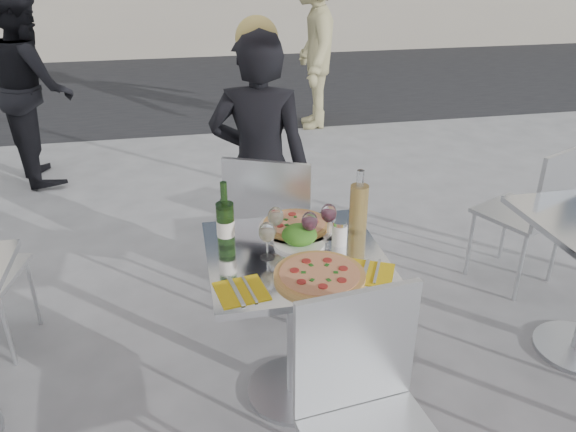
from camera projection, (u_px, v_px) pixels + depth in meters
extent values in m
plane|color=slate|center=(294.00, 391.00, 2.64)|extent=(80.00, 80.00, 0.00)
cube|color=black|center=(204.00, 82.00, 8.35)|extent=(24.00, 5.00, 0.00)
cylinder|color=#B7BABF|center=(294.00, 389.00, 2.64)|extent=(0.44, 0.44, 0.02)
cylinder|color=#B7BABF|center=(295.00, 328.00, 2.48)|extent=(0.07, 0.07, 0.72)
cube|color=silver|center=(295.00, 257.00, 2.32)|extent=(0.72, 0.72, 0.03)
cylinder|color=silver|center=(317.00, 257.00, 3.30)|extent=(0.03, 0.03, 0.47)
cylinder|color=silver|center=(255.00, 250.00, 3.37)|extent=(0.03, 0.03, 0.47)
cylinder|color=silver|center=(304.00, 292.00, 2.97)|extent=(0.03, 0.03, 0.47)
cylinder|color=silver|center=(236.00, 283.00, 3.04)|extent=(0.03, 0.03, 0.47)
cube|color=silver|center=(278.00, 231.00, 3.06)|extent=(0.58, 0.58, 0.03)
cube|color=silver|center=(267.00, 206.00, 2.76)|extent=(0.41, 0.21, 0.47)
cube|color=silver|center=(356.00, 350.00, 1.83)|extent=(0.43, 0.08, 0.46)
cylinder|color=silver|center=(34.00, 292.00, 3.01)|extent=(0.02, 0.02, 0.41)
cylinder|color=silver|center=(7.00, 331.00, 2.72)|extent=(0.02, 0.02, 0.41)
cylinder|color=silver|center=(504.00, 229.00, 3.65)|extent=(0.02, 0.02, 0.44)
cylinder|color=silver|center=(470.00, 244.00, 3.47)|extent=(0.02, 0.02, 0.44)
cylinder|color=silver|center=(555.00, 250.00, 3.40)|extent=(0.02, 0.02, 0.44)
cylinder|color=silver|center=(520.00, 268.00, 3.21)|extent=(0.02, 0.02, 0.44)
cube|color=silver|center=(519.00, 213.00, 3.33)|extent=(0.54, 0.54, 0.02)
cube|color=silver|center=(559.00, 188.00, 3.08)|extent=(0.38, 0.19, 0.44)
imported|color=black|center=(260.00, 168.00, 3.14)|extent=(0.63, 0.50, 1.53)
imported|color=black|center=(32.00, 87.00, 4.69)|extent=(0.84, 0.94, 1.60)
imported|color=tan|center=(312.00, 44.00, 6.01)|extent=(0.82, 1.24, 1.80)
cylinder|color=tan|center=(320.00, 275.00, 2.14)|extent=(0.35, 0.35, 0.02)
cylinder|color=tan|center=(320.00, 273.00, 2.14)|extent=(0.31, 0.31, 0.00)
cylinder|color=white|center=(296.00, 228.00, 2.50)|extent=(0.34, 0.34, 0.01)
cylinder|color=tan|center=(296.00, 225.00, 2.50)|extent=(0.30, 0.30, 0.02)
cylinder|color=tan|center=(296.00, 223.00, 2.49)|extent=(0.26, 0.26, 0.00)
cylinder|color=white|center=(299.00, 243.00, 2.38)|extent=(0.22, 0.22, 0.01)
ellipsoid|color=#26701C|center=(299.00, 235.00, 2.36)|extent=(0.15, 0.15, 0.08)
sphere|color=#B21914|center=(308.00, 230.00, 2.38)|extent=(0.03, 0.03, 0.03)
cylinder|color=#2E5B22|center=(226.00, 226.00, 2.31)|extent=(0.07, 0.07, 0.20)
cone|color=#2E5B22|center=(224.00, 204.00, 2.27)|extent=(0.07, 0.07, 0.03)
cylinder|color=#2E5B22|center=(224.00, 194.00, 2.25)|extent=(0.03, 0.03, 0.10)
cylinder|color=silver|center=(226.00, 228.00, 2.32)|extent=(0.07, 0.07, 0.07)
cylinder|color=tan|center=(359.00, 209.00, 2.43)|extent=(0.08, 0.08, 0.22)
cylinder|color=white|center=(360.00, 179.00, 2.37)|extent=(0.03, 0.03, 0.08)
cylinder|color=white|center=(340.00, 235.00, 2.36)|extent=(0.06, 0.06, 0.09)
cylinder|color=silver|center=(340.00, 223.00, 2.34)|extent=(0.06, 0.06, 0.02)
cylinder|color=white|center=(267.00, 257.00, 2.28)|extent=(0.06, 0.06, 0.00)
cylinder|color=white|center=(267.00, 247.00, 2.26)|extent=(0.01, 0.01, 0.09)
ellipsoid|color=white|center=(267.00, 232.00, 2.23)|extent=(0.07, 0.07, 0.08)
ellipsoid|color=beige|center=(267.00, 234.00, 2.24)|extent=(0.05, 0.05, 0.05)
cylinder|color=white|center=(276.00, 240.00, 2.41)|extent=(0.06, 0.06, 0.00)
cylinder|color=white|center=(276.00, 231.00, 2.39)|extent=(0.01, 0.01, 0.09)
ellipsoid|color=white|center=(276.00, 216.00, 2.36)|extent=(0.07, 0.07, 0.08)
ellipsoid|color=beige|center=(276.00, 218.00, 2.36)|extent=(0.05, 0.05, 0.05)
cylinder|color=white|center=(309.00, 245.00, 2.37)|extent=(0.06, 0.06, 0.00)
cylinder|color=white|center=(309.00, 236.00, 2.35)|extent=(0.01, 0.01, 0.09)
ellipsoid|color=white|center=(310.00, 221.00, 2.32)|extent=(0.07, 0.07, 0.08)
ellipsoid|color=#4F0B21|center=(310.00, 223.00, 2.32)|extent=(0.05, 0.05, 0.05)
cylinder|color=white|center=(328.00, 236.00, 2.44)|extent=(0.06, 0.06, 0.00)
cylinder|color=white|center=(328.00, 228.00, 2.42)|extent=(0.01, 0.01, 0.09)
ellipsoid|color=white|center=(329.00, 213.00, 2.39)|extent=(0.07, 0.07, 0.08)
ellipsoid|color=#4F0B21|center=(329.00, 215.00, 2.39)|extent=(0.05, 0.05, 0.05)
cube|color=gold|center=(241.00, 291.00, 2.06)|extent=(0.21, 0.21, 0.00)
cube|color=#B7BABF|center=(236.00, 291.00, 2.05)|extent=(0.05, 0.20, 0.00)
cube|color=#B7BABF|center=(249.00, 289.00, 2.06)|extent=(0.04, 0.18, 0.00)
cube|color=gold|center=(370.00, 273.00, 2.17)|extent=(0.24, 0.24, 0.00)
cube|color=#B7BABF|center=(365.00, 272.00, 2.17)|extent=(0.10, 0.19, 0.00)
cube|color=#B7BABF|center=(377.00, 271.00, 2.18)|extent=(0.09, 0.17, 0.00)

